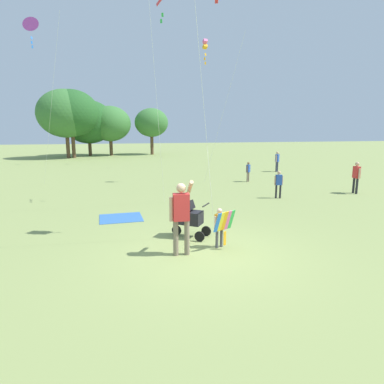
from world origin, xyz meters
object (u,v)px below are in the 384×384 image
kite_green_novelty (31,26)px  person_red_shirt (277,160)px  stroller (189,216)px  child_with_butterfly_kite (220,224)px  kite_orange_delta (161,10)px  person_couple_left (279,182)px  person_sitting_far (356,175)px  person_kid_running (248,170)px  person_adult_flyer (181,212)px  kite_blue_high (206,47)px  picnic_blanket (121,218)px

kite_green_novelty → person_red_shirt: kite_green_novelty is taller
stroller → person_red_shirt: size_ratio=0.75×
child_with_butterfly_kite → kite_green_novelty: (-6.39, 11.38, 7.37)m
stroller → kite_orange_delta: bearing=91.4°
person_red_shirt → person_couple_left: (-4.09, -8.22, -0.13)m
person_sitting_far → person_kid_running: bearing=129.6°
stroller → person_kid_running: bearing=58.8°
person_red_shirt → person_kid_running: (-3.65, -3.72, -0.17)m
person_adult_flyer → person_sitting_far: size_ratio=1.24×
person_kid_running → child_with_butterfly_kite: bearing=-115.8°
person_adult_flyer → person_sitting_far: person_adult_flyer is taller
kite_orange_delta → person_red_shirt: kite_orange_delta is taller
kite_blue_high → person_couple_left: 8.17m
kite_green_novelty → person_red_shirt: size_ratio=5.96×
person_sitting_far → stroller: bearing=-153.4°
person_red_shirt → person_sitting_far: bearing=-90.7°
child_with_butterfly_kite → picnic_blanket: child_with_butterfly_kite is taller
picnic_blanket → kite_blue_high: bearing=54.4°
kite_blue_high → person_kid_running: (2.50, -0.15, -6.44)m
person_adult_flyer → person_kid_running: size_ratio=1.62×
picnic_blanket → stroller: bearing=-52.5°
kite_orange_delta → person_adult_flyer: bearing=-93.7°
person_red_shirt → person_adult_flyer: bearing=-124.4°
stroller → person_kid_running: person_kid_running is taller
person_red_shirt → kite_blue_high: bearing=-149.9°
person_red_shirt → picnic_blanket: (-10.79, -10.05, -0.82)m
person_adult_flyer → stroller: 1.42m
kite_orange_delta → kite_green_novelty: 8.28m
kite_blue_high → person_red_shirt: size_ratio=5.34×
child_with_butterfly_kite → kite_blue_high: size_ratio=0.14×
stroller → person_adult_flyer: bearing=-110.5°
person_adult_flyer → kite_green_novelty: bearing=114.7°
kite_orange_delta → kite_green_novelty: kite_green_novelty is taller
stroller → person_couple_left: (4.85, 4.24, 0.10)m
person_red_shirt → person_kid_running: size_ratio=1.25×
person_sitting_far → person_adult_flyer: bearing=-148.5°
person_red_shirt → person_couple_left: person_red_shirt is taller
person_couple_left → kite_green_novelty: bearing=150.1°
kite_orange_delta → picnic_blanket: 7.72m
person_couple_left → kite_blue_high: bearing=113.9°
person_adult_flyer → person_red_shirt: 16.64m
stroller → picnic_blanket: stroller is taller
stroller → person_red_shirt: person_red_shirt is taller
child_with_butterfly_kite → person_kid_running: bearing=64.2°
kite_blue_high → picnic_blanket: 10.67m
stroller → person_red_shirt: (8.94, 12.46, 0.22)m
kite_orange_delta → person_sitting_far: 10.99m
picnic_blanket → kite_orange_delta: bearing=48.9°
person_adult_flyer → person_sitting_far: 10.92m
child_with_butterfly_kite → kite_orange_delta: 8.59m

